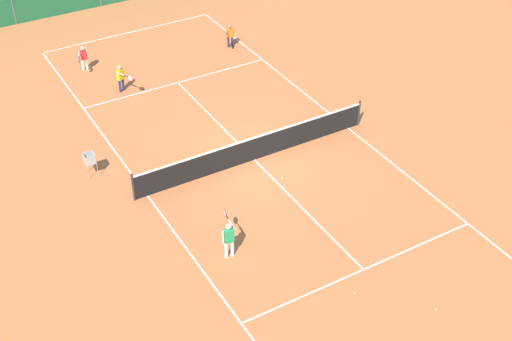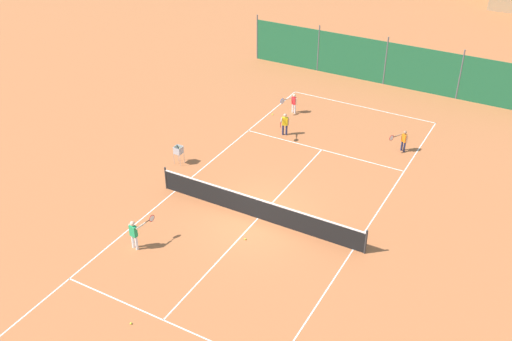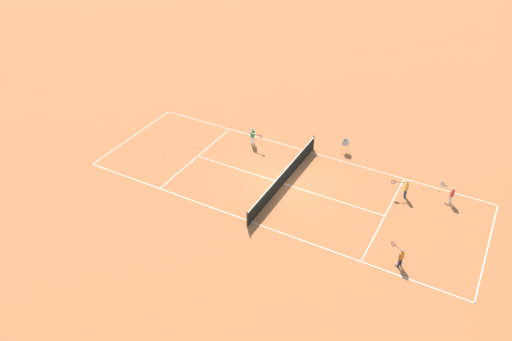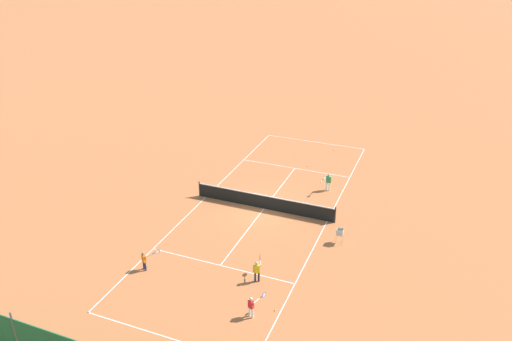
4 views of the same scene
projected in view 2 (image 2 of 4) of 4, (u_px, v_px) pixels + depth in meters
ground_plane at (258, 218)px, 24.23m from camera, size 600.00×600.00×0.00m
court_line_markings at (258, 218)px, 24.23m from camera, size 8.25×23.85×0.01m
tennis_net at (258, 208)px, 23.97m from camera, size 9.18×0.08×1.06m
windscreen_fence_far at (385, 63)px, 35.07m from camera, size 17.28×0.08×2.90m
player_far_baseline at (403, 140)px, 28.53m from camera, size 0.71×0.82×1.10m
player_near_baseline at (285, 123)px, 29.90m from camera, size 0.39×1.03×1.18m
player_near_service at (135, 232)px, 22.24m from camera, size 0.52×1.02×1.26m
player_far_service at (293, 102)px, 32.06m from camera, size 0.62×0.88×1.11m
tennis_ball_by_net_right at (131, 323)px, 19.30m from camera, size 0.07×0.07×0.07m
tennis_ball_by_net_left at (273, 114)px, 32.20m from camera, size 0.07×0.07×0.07m
tennis_ball_service_box at (245, 239)px, 23.02m from camera, size 0.07×0.07×0.07m
tennis_ball_near_corner at (227, 192)px, 25.81m from camera, size 0.07×0.07×0.07m
ball_hopper at (178, 151)px, 27.56m from camera, size 0.36×0.36×0.89m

